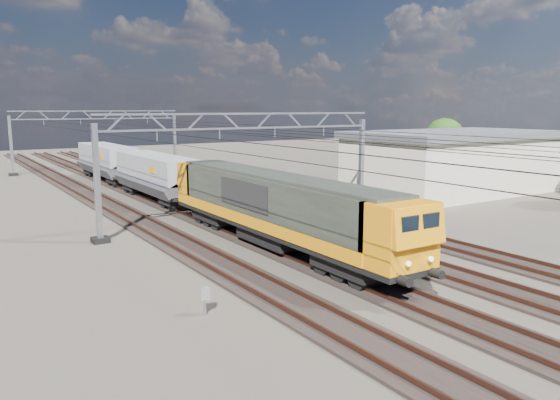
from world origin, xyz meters
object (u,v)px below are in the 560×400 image
industrial_shed (453,161)px  trackside_cabinet (204,295)px  catenary_gantry_mid (248,163)px  tree_far (448,139)px  catenary_gantry_far (99,138)px  locomotive (275,206)px  hopper_wagon_mid (107,160)px  hopper_wagon_lead (157,174)px

industrial_shed → trackside_cabinet: bearing=-154.3°
catenary_gantry_mid → industrial_shed: catenary_gantry_mid is taller
trackside_cabinet → industrial_shed: (31.20, 15.02, 1.96)m
tree_far → catenary_gantry_far: bearing=139.2°
locomotive → hopper_wagon_mid: (-0.00, 31.90, -0.09)m
catenary_gantry_mid → industrial_shed: size_ratio=1.07×
catenary_gantry_mid → catenary_gantry_far: 36.00m
hopper_wagon_lead → hopper_wagon_mid: same height
locomotive → hopper_wagon_mid: 31.90m
hopper_wagon_mid → tree_far: size_ratio=2.05×
trackside_cabinet → tree_far: bearing=33.4°
catenary_gantry_mid → hopper_wagon_mid: size_ratio=1.53×
trackside_cabinet → catenary_gantry_mid: bearing=58.1°
industrial_shed → tree_far: bearing=43.1°
catenary_gantry_far → locomotive: bearing=-92.7°
hopper_wagon_mid → industrial_shed: (24.00, -23.56, 0.49)m
locomotive → hopper_wagon_lead: 17.70m
hopper_wagon_mid → locomotive: bearing=-90.0°
trackside_cabinet → catenary_gantry_far: bearing=82.8°
locomotive → tree_far: tree_far is taller
locomotive → catenary_gantry_far: bearing=87.3°
hopper_wagon_lead → industrial_shed: bearing=-21.3°
locomotive → hopper_wagon_mid: bearing=90.0°
catenary_gantry_far → tree_far: 40.08m
catenary_gantry_mid → hopper_wagon_lead: (-2.00, 11.36, -1.67)m
trackside_cabinet → industrial_shed: bearing=29.1°
catenary_gantry_far → tree_far: size_ratio=3.14×
catenary_gantry_mid → trackside_cabinet: bearing=-125.2°
locomotive → trackside_cabinet: bearing=-137.1°
catenary_gantry_mid → locomotive: catenary_gantry_mid is taller
catenary_gantry_mid → trackside_cabinet: 16.25m
hopper_wagon_mid → trackside_cabinet: 39.28m
catenary_gantry_far → industrial_shed: 40.51m
hopper_wagon_mid → tree_far: 36.00m
catenary_gantry_mid → tree_far: 31.86m
catenary_gantry_far → industrial_shed: catenary_gantry_far is taller
hopper_wagon_lead → trackside_cabinet: hopper_wagon_lead is taller
locomotive → hopper_wagon_lead: locomotive is taller
catenary_gantry_mid → hopper_wagon_mid: catenary_gantry_mid is taller
catenary_gantry_far → industrial_shed: (22.00, -34.00, -1.18)m
catenary_gantry_mid → industrial_shed: bearing=5.2°
catenary_gantry_mid → hopper_wagon_mid: bearing=94.5°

